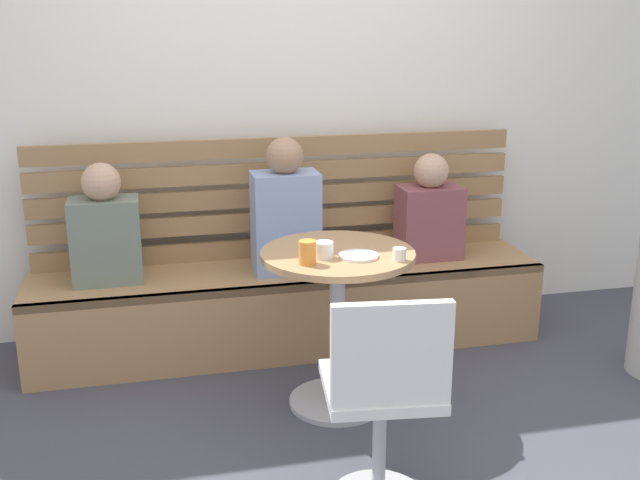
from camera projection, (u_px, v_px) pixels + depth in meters
name	position (u px, v px, depth m)	size (l,w,h in m)	color
ground	(348.00, 466.00, 3.04)	(8.00, 8.00, 0.00)	#42424C
back_wall	(271.00, 69.00, 4.16)	(5.20, 0.10, 2.90)	white
booth_bench	(289.00, 307.00, 4.09)	(2.70, 0.52, 0.44)	#A87C51
booth_backrest	(280.00, 197.00, 4.16)	(2.65, 0.04, 0.66)	#9A7249
cafe_table	(337.00, 299.00, 3.38)	(0.68, 0.68, 0.74)	#ADADB2
white_chair	(384.00, 396.00, 2.63)	(0.45, 0.45, 0.85)	#ADADB2
person_adult	(285.00, 213.00, 3.91)	(0.34, 0.22, 0.71)	#8C9EC6
person_child_left	(105.00, 230.00, 3.77)	(0.34, 0.22, 0.61)	slate
person_child_middle	(429.00, 213.00, 4.16)	(0.34, 0.22, 0.58)	brown
cup_espresso_small	(399.00, 254.00, 3.19)	(0.06, 0.06, 0.06)	silver
cup_tumbler_orange	(307.00, 252.00, 3.14)	(0.07, 0.07, 0.10)	orange
cup_ceramic_white	(324.00, 250.00, 3.22)	(0.08, 0.08, 0.07)	white
plate_small	(358.00, 256.00, 3.24)	(0.17, 0.17, 0.01)	white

